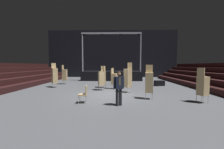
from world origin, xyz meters
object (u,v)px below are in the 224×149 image
Objects in this scene: man_with_tie at (119,86)px; chair_stack_front_left at (55,75)px; chair_stack_rear_right at (114,78)px; loose_chair_near_man at (84,93)px; chair_stack_mid_right at (101,78)px; chair_stack_mid_left at (203,85)px; chair_stack_rear_centre at (128,78)px; equipment_road_case at (159,83)px; chair_stack_mid_centre at (65,75)px; chair_stack_rear_left at (103,77)px; chair_stack_front_right at (149,82)px; stage_riser at (112,75)px.

chair_stack_front_left is at bearing -68.49° from man_with_tie.
loose_chair_near_man is at bearing 6.61° from chair_stack_rear_right.
chair_stack_mid_right is at bearing -10.56° from loose_chair_near_man.
chair_stack_mid_left is 1.05× the size of chair_stack_rear_right.
chair_stack_rear_right is 1.87m from chair_stack_rear_centre.
chair_stack_mid_right is 2.18× the size of equipment_road_case.
chair_stack_rear_right is (-4.77, 4.39, -0.04)m from chair_stack_mid_left.
chair_stack_rear_right is at bearing -155.17° from chair_stack_mid_left.
chair_stack_mid_centre reaches higher than chair_stack_rear_left.
equipment_road_case is (-0.32, 6.41, -0.69)m from chair_stack_mid_left.
chair_stack_rear_centre is 4.03m from loose_chair_near_man.
chair_stack_rear_centre is 2.47× the size of equipment_road_case.
chair_stack_mid_right is 1.34m from chair_stack_rear_left.
chair_stack_front_right is at bearing -165.32° from man_with_tie.
chair_stack_front_left is 2.35× the size of loose_chair_near_man.
stage_riser is 3.57× the size of chair_stack_rear_centre.
chair_stack_front_left and chair_stack_rear_centre have the same top height.
chair_stack_front_right reaches higher than chair_stack_mid_right.
chair_stack_mid_left is 6.48m from chair_stack_rear_right.
stage_riser reaches higher than chair_stack_front_left.
chair_stack_mid_centre is 0.92× the size of chair_stack_rear_centre.
loose_chair_near_man is (-0.60, -5.25, -0.45)m from chair_stack_rear_left.
chair_stack_front_left is 1.00× the size of chair_stack_rear_centre.
chair_stack_front_right is 1.14× the size of chair_stack_rear_right.
chair_stack_rear_centre is (1.01, -1.56, 0.21)m from chair_stack_rear_right.
chair_stack_front_right is at bearing -77.63° from stage_riser.
chair_stack_rear_left is (-0.59, -7.05, 0.30)m from stage_riser.
stage_riser is at bearing -7.91° from loose_chair_near_man.
chair_stack_mid_left is at bearing -166.26° from chair_stack_rear_centre.
chair_stack_rear_centre reaches higher than chair_stack_rear_right.
chair_stack_rear_right is 1.90× the size of loose_chair_near_man.
chair_stack_rear_left is at bearing -94.78° from stage_riser.
chair_stack_front_right is 4.30m from chair_stack_mid_right.
loose_chair_near_man is (-1.85, 0.47, -0.44)m from man_with_tie.
man_with_tie is 1.83× the size of loose_chair_near_man.
chair_stack_front_right is 2.33m from chair_stack_rear_centre.
chair_stack_rear_left is 2.18× the size of equipment_road_case.
chair_stack_front_right is at bearing -128.47° from chair_stack_mid_left.
chair_stack_front_left is 8.68m from chair_stack_front_right.
chair_stack_rear_centre reaches higher than equipment_road_case.
chair_stack_front_left is at bearing 31.44° from chair_stack_rear_centre.
chair_stack_front_left is 6.56m from loose_chair_near_man.
chair_stack_front_left reaches higher than chair_stack_mid_left.
chair_stack_rear_centre reaches higher than chair_stack_mid_centre.
chair_stack_rear_left is at bearing -8.90° from loose_chair_near_man.
chair_stack_mid_right is 0.96× the size of chair_stack_mid_centre.
chair_stack_front_left is 1.18× the size of chair_stack_mid_left.
chair_stack_mid_right is 1.00× the size of chair_stack_rear_left.
chair_stack_mid_right is 6.14m from equipment_road_case.
stage_riser is 7.74m from chair_stack_rear_right.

